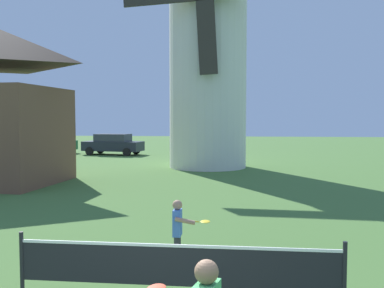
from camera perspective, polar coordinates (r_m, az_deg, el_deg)
windmill at (r=23.83m, az=2.15°, el=11.85°), size 8.15×4.95×13.02m
tennis_net at (r=6.11m, az=-2.10°, el=-16.11°), size 4.58×0.06×1.10m
player_far at (r=8.01m, az=-1.81°, el=-11.27°), size 0.71×0.49×1.22m
parked_car_green at (r=34.98m, az=-18.84°, el=0.15°), size 4.54×2.47×1.56m
parked_car_black at (r=32.27m, az=-10.58°, el=0.01°), size 4.63×2.43×1.56m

